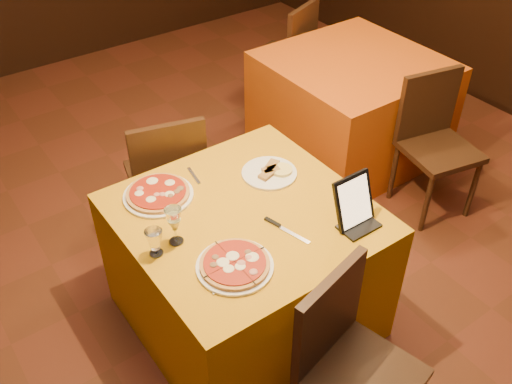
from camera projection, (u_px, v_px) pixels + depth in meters
floor at (236, 301)px, 3.21m from camera, size 6.00×7.00×0.01m
main_table at (246, 268)px, 2.89m from camera, size 1.10×1.10×0.75m
side_table at (350, 108)px, 4.13m from camera, size 1.10×1.10×0.75m
chair_main_near at (362, 376)px, 2.31m from camera, size 0.57×0.57×0.91m
chair_main_far at (165, 175)px, 3.37m from camera, size 0.57×0.57×0.91m
chair_side_near at (440, 150)px, 3.57m from camera, size 0.50×0.50×0.91m
chair_side_far at (281, 56)px, 4.61m from camera, size 0.60×0.60×0.91m
pizza_near at (235, 265)px, 2.37m from camera, size 0.33×0.33×0.03m
pizza_far at (158, 194)px, 2.74m from camera, size 0.34×0.34×0.03m
cutlet_dish at (269, 172)px, 2.88m from camera, size 0.28×0.28×0.03m
wine_glass at (175, 226)px, 2.44m from camera, size 0.09×0.09×0.19m
water_glass at (155, 243)px, 2.40m from camera, size 0.10×0.10×0.13m
tablet at (354, 201)px, 2.53m from camera, size 0.20×0.10×0.24m
knife at (287, 231)px, 2.55m from camera, size 0.08×0.24×0.01m
fork_near at (207, 281)px, 2.32m from camera, size 0.04×0.16×0.01m
fork_far at (194, 176)px, 2.87m from camera, size 0.04×0.15×0.01m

